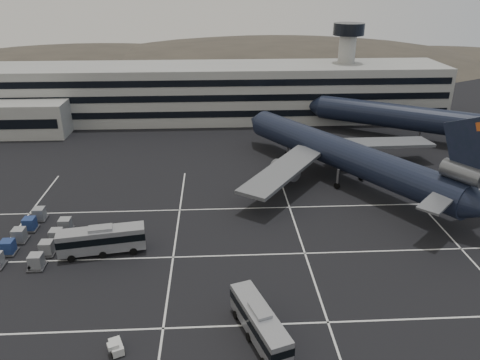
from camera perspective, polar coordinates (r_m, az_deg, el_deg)
The scene contains 10 objects.
ground at distance 61.11m, azimuth -2.73°, elevation -11.26°, with size 260.00×260.00×0.00m, color black.
lane_markings at distance 61.71m, azimuth -1.84°, elevation -10.85°, with size 90.00×55.62×0.01m.
terminal at distance 124.56m, azimuth -4.52°, elevation 10.50°, with size 125.00×26.00×24.00m.
hills at distance 225.86m, azimuth 1.53°, elevation 11.52°, with size 352.00×180.00×44.00m.
trijet_main at distance 86.75m, azimuth 12.75°, elevation 2.98°, with size 41.25×51.60×18.08m.
trijet_far at distance 114.09m, azimuth 21.80°, elevation 6.90°, with size 51.53×36.76×18.08m.
bus_near at distance 50.54m, azimuth 2.41°, elevation -16.90°, with size 5.81×10.99×3.80m.
bus_far at distance 66.50m, azimuth -16.51°, elevation -6.91°, with size 11.85×4.57×4.08m.
tug_b at distance 51.53m, azimuth -14.83°, elevation -19.07°, with size 2.00×2.43×1.36m.
uld_cluster at distance 72.56m, azimuth -23.86°, elevation -6.51°, with size 8.63×16.02×2.00m.
Camera 1 is at (0.13, -50.22, 34.82)m, focal length 35.00 mm.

